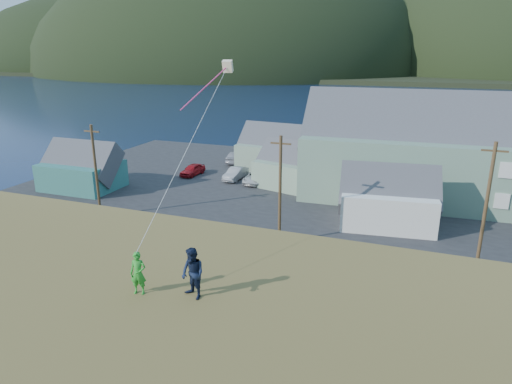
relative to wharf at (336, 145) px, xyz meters
The scene contains 16 objects.
ground 40.45m from the wharf, 81.47° to the right, with size 900.00×900.00×0.00m, color #0A1638.
grass_strip 42.43m from the wharf, 81.87° to the right, with size 110.00×8.00×0.10m, color #4C3D19.
waterfront_lot 23.77m from the wharf, 75.38° to the right, with size 72.00×36.00×0.12m, color #28282B.
wharf is the anchor object (origin of this frame).
far_shore 290.06m from the wharf, 88.81° to the left, with size 900.00×320.00×2.00m, color black.
far_hills 242.97m from the wharf, 80.14° to the left, with size 760.00×265.00×143.00m.
lodge 29.95m from the wharf, 47.68° to the right, with size 38.42×12.35×13.36m.
shed_teal 38.82m from the wharf, 124.63° to the right, with size 8.38×5.94×6.57m.
shed_palegreen_near 23.29m from the wharf, 90.20° to the right, with size 9.79×7.41×6.31m.
shed_white 33.16m from the wharf, 71.37° to the right, with size 8.93×6.52×6.64m.
shed_palegreen_far 16.96m from the wharf, 103.81° to the right, with size 11.30×7.21×7.20m.
utility_poles 38.79m from the wharf, 86.51° to the right, with size 31.93×0.24×9.20m.
parked_cars 18.84m from the wharf, 99.95° to the right, with size 25.35×13.73×1.52m.
kite_flyer_green 60.00m from the wharf, 85.46° to the right, with size 0.54×0.35×1.47m, color green.
kite_flyer_navy 59.79m from the wharf, 83.70° to the right, with size 0.84×0.65×1.72m, color #131D36.
kite_rig 52.53m from the wharf, 85.59° to the right, with size 1.00×4.79×10.63m.
Camera 1 is at (7.05, -30.53, 14.94)m, focal length 32.00 mm.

